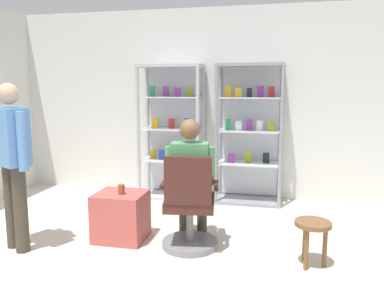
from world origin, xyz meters
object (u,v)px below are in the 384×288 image
Objects in this scene: display_cabinet_left at (172,131)px; wooden_stool at (313,230)px; standing_customer at (12,156)px; seated_shopkeeper at (191,175)px; display_cabinet_right at (249,133)px; tea_glass at (121,189)px; storage_crate at (121,216)px; office_chair at (189,211)px.

display_cabinet_left is 2.66m from wooden_stool.
wooden_stool is at bearing -46.01° from display_cabinet_left.
seated_shopkeeper is at bearing 17.84° from standing_customer.
display_cabinet_left is at bearing 133.99° from wooden_stool.
display_cabinet_right is 1.17× the size of standing_customer.
display_cabinet_right reaches higher than wooden_stool.
seated_shopkeeper is 12.61× the size of tea_glass.
standing_customer is at bearing -156.20° from tea_glass.
tea_glass is at bearing -54.00° from storage_crate.
storage_crate reaches higher than wooden_stool.
storage_crate is 4.99× the size of tea_glass.
display_cabinet_right is 2.11m from tea_glass.
seated_shopkeeper is at bearing 9.35° from tea_glass.
wooden_stool is at bearing -4.80° from tea_glass.
office_chair is 0.36m from seated_shopkeeper.
display_cabinet_left is at bearing 111.47° from seated_shopkeeper.
seated_shopkeeper is (-0.02, 0.16, 0.32)m from office_chair.
standing_customer is (-0.90, -0.45, 0.68)m from storage_crate.
wooden_stool is at bearing -5.92° from storage_crate.
display_cabinet_right is at bearing 75.47° from office_chair.
tea_glass is (-1.18, -1.70, -0.42)m from display_cabinet_right.
standing_customer is (-1.64, -0.53, 0.22)m from seated_shopkeeper.
tea_glass is (-0.08, -1.70, -0.41)m from display_cabinet_left.
wooden_stool is (1.17, -0.27, -0.38)m from seated_shopkeeper.
display_cabinet_left is 4.60× the size of wooden_stool.
standing_customer is at bearing -167.59° from office_chair.
standing_customer is (-1.01, -2.11, -0.03)m from display_cabinet_left.
display_cabinet_right is at bearing 45.02° from standing_customer.
office_chair is 2.33× the size of wooden_stool.
seated_shopkeeper is 0.79× the size of standing_customer.
storage_crate is 0.31× the size of standing_customer.
seated_shopkeeper reaches higher than office_chair.
seated_shopkeeper is at bearing -106.68° from display_cabinet_right.
display_cabinet_right reaches higher than tea_glass.
office_chair is at bearing -104.53° from display_cabinet_right.
standing_customer is (-0.93, -0.41, 0.38)m from tea_glass.
display_cabinet_left is at bearing 110.29° from office_chair.
display_cabinet_left is 1.47× the size of seated_shopkeeper.
wooden_stool is (2.81, 0.25, -0.60)m from standing_customer.
storage_crate is (-1.21, -1.66, -0.72)m from display_cabinet_right.
display_cabinet_right is at bearing 110.53° from wooden_stool.
seated_shopkeeper is (0.62, -1.59, -0.25)m from display_cabinet_left.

